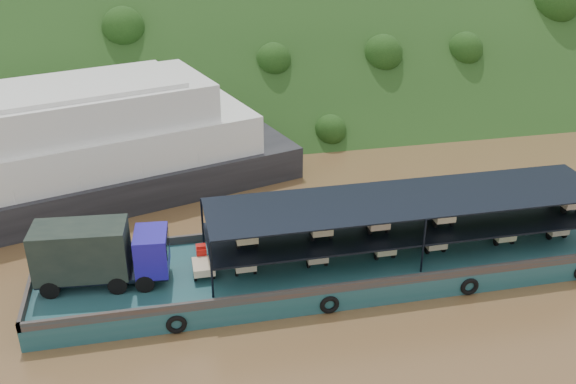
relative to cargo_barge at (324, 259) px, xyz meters
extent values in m
plane|color=brown|center=(0.92, 1.91, -1.17)|extent=(160.00, 160.00, 0.00)
cube|color=#193513|center=(0.92, 37.91, -1.17)|extent=(140.00, 39.60, 39.60)
cube|color=#154649|center=(1.35, 0.01, -0.57)|extent=(35.00, 7.00, 1.20)
cube|color=#592D19|center=(1.35, 3.41, 0.28)|extent=(35.00, 0.20, 0.50)
cube|color=#592D19|center=(1.35, -3.39, 0.28)|extent=(35.00, 0.20, 0.50)
cube|color=#592D19|center=(-16.05, 0.01, 0.28)|extent=(0.20, 7.00, 0.50)
torus|color=black|center=(-8.65, -3.54, -0.62)|extent=(1.06, 0.26, 1.06)
torus|color=black|center=(-0.65, -3.54, -0.62)|extent=(1.06, 0.26, 1.06)
torus|color=black|center=(7.35, -3.54, -0.62)|extent=(1.06, 0.26, 1.06)
cylinder|color=black|center=(-14.86, -0.77, 0.54)|extent=(1.03, 0.44, 1.00)
cylinder|color=black|center=(-14.67, 1.33, 0.54)|extent=(1.03, 0.44, 1.00)
cylinder|color=black|center=(-11.46, -1.07, 0.54)|extent=(1.03, 0.44, 1.00)
cylinder|color=black|center=(-11.27, 1.03, 0.54)|extent=(1.03, 0.44, 1.00)
cylinder|color=black|center=(-10.06, -1.20, 0.54)|extent=(1.03, 0.44, 1.00)
cylinder|color=black|center=(-9.88, 0.90, 0.54)|extent=(1.03, 0.44, 1.00)
cube|color=black|center=(-12.17, 0.05, 0.69)|extent=(6.99, 2.80, 0.20)
cube|color=#1F169A|center=(-9.57, -0.18, 1.84)|extent=(1.91, 2.55, 2.21)
cube|color=black|center=(-8.72, -0.26, 2.24)|extent=(0.24, 2.00, 0.90)
cube|color=black|center=(-13.17, 0.14, 2.14)|extent=(5.01, 2.83, 2.81)
cube|color=black|center=(4.85, 0.01, 1.69)|extent=(23.00, 5.00, 0.12)
cube|color=black|center=(4.85, 0.01, 3.33)|extent=(23.00, 5.00, 0.08)
cylinder|color=black|center=(-6.65, -2.49, 1.68)|extent=(0.12, 0.12, 3.30)
cylinder|color=black|center=(-6.65, 2.51, 1.68)|extent=(0.12, 0.12, 3.30)
cylinder|color=black|center=(4.85, -2.49, 1.68)|extent=(0.12, 0.12, 3.30)
cylinder|color=black|center=(4.85, 2.51, 1.68)|extent=(0.12, 0.12, 3.30)
cylinder|color=black|center=(16.35, 2.51, 1.68)|extent=(0.12, 0.12, 3.30)
cylinder|color=black|center=(-4.67, 1.06, 0.29)|extent=(0.12, 0.52, 0.52)
cylinder|color=black|center=(-5.17, -0.74, 0.29)|extent=(0.14, 0.52, 0.52)
cylinder|color=black|center=(-4.17, -0.74, 0.29)|extent=(0.14, 0.52, 0.52)
cube|color=beige|center=(-4.67, -0.39, 0.63)|extent=(1.15, 1.50, 0.44)
cube|color=red|center=(-4.67, 0.76, 0.81)|extent=(0.55, 0.80, 0.80)
cube|color=red|center=(-4.67, 0.56, 1.31)|extent=(0.50, 0.10, 0.10)
cylinder|color=black|center=(-0.63, 1.06, 0.29)|extent=(0.12, 0.52, 0.52)
cylinder|color=black|center=(-1.13, -0.74, 0.29)|extent=(0.14, 0.52, 0.52)
cylinder|color=black|center=(-0.13, -0.74, 0.29)|extent=(0.14, 0.52, 0.52)
cube|color=#C9B38E|center=(-0.63, -0.39, 0.63)|extent=(1.15, 1.50, 0.44)
cube|color=#B1230B|center=(-0.63, 0.76, 0.81)|extent=(0.55, 0.80, 0.80)
cube|color=#B1230B|center=(-0.63, 0.56, 1.31)|extent=(0.50, 0.10, 0.10)
cylinder|color=black|center=(3.36, 1.06, 0.29)|extent=(0.12, 0.52, 0.52)
cylinder|color=black|center=(2.86, -0.74, 0.29)|extent=(0.14, 0.52, 0.52)
cylinder|color=black|center=(3.86, -0.74, 0.29)|extent=(0.14, 0.52, 0.52)
cube|color=beige|center=(3.36, -0.39, 0.63)|extent=(1.15, 1.50, 0.44)
cube|color=#B80C1E|center=(3.36, 0.76, 0.81)|extent=(0.55, 0.80, 0.80)
cube|color=#B80C1E|center=(3.36, 0.56, 1.31)|extent=(0.50, 0.10, 0.10)
cylinder|color=black|center=(6.46, 1.06, 0.29)|extent=(0.12, 0.52, 0.52)
cylinder|color=black|center=(5.96, -0.74, 0.29)|extent=(0.14, 0.52, 0.52)
cylinder|color=black|center=(6.96, -0.74, 0.29)|extent=(0.14, 0.52, 0.52)
cube|color=beige|center=(6.46, -0.39, 0.63)|extent=(1.15, 1.50, 0.44)
cube|color=#A8120B|center=(6.46, 0.76, 0.81)|extent=(0.55, 0.80, 0.80)
cube|color=#A8120B|center=(6.46, 0.56, 1.31)|extent=(0.50, 0.10, 0.10)
cylinder|color=black|center=(10.82, 1.06, 0.29)|extent=(0.12, 0.52, 0.52)
cylinder|color=black|center=(10.32, -0.74, 0.29)|extent=(0.14, 0.52, 0.52)
cylinder|color=black|center=(11.32, -0.74, 0.29)|extent=(0.14, 0.52, 0.52)
cube|color=beige|center=(10.82, -0.39, 0.63)|extent=(1.15, 1.50, 0.44)
cube|color=#A90D0B|center=(10.82, 0.76, 0.81)|extent=(0.55, 0.80, 0.80)
cube|color=#A90D0B|center=(10.82, 0.56, 1.31)|extent=(0.50, 0.10, 0.10)
cylinder|color=black|center=(14.30, 1.06, 0.29)|extent=(0.12, 0.52, 0.52)
cylinder|color=black|center=(13.80, -0.74, 0.29)|extent=(0.14, 0.52, 0.52)
cylinder|color=black|center=(14.80, -0.74, 0.29)|extent=(0.14, 0.52, 0.52)
cube|color=beige|center=(14.30, -0.39, 0.63)|extent=(1.15, 1.50, 0.44)
cube|color=red|center=(14.30, 0.76, 0.81)|extent=(0.55, 0.80, 0.80)
cube|color=red|center=(14.30, 0.56, 1.31)|extent=(0.50, 0.10, 0.10)
cylinder|color=black|center=(-6.92, 1.06, 0.29)|extent=(0.12, 0.52, 0.52)
cylinder|color=black|center=(-7.42, -0.74, 0.29)|extent=(0.14, 0.52, 0.52)
cylinder|color=black|center=(-6.42, -0.74, 0.29)|extent=(0.14, 0.52, 0.52)
cube|color=beige|center=(-6.92, -0.39, 0.63)|extent=(1.15, 1.50, 0.44)
cube|color=red|center=(-6.92, 0.76, 0.81)|extent=(0.55, 0.80, 0.80)
cube|color=red|center=(-6.92, 0.56, 1.31)|extent=(0.50, 0.10, 0.10)
cylinder|color=black|center=(-4.54, 1.06, 2.01)|extent=(0.12, 0.52, 0.52)
cylinder|color=black|center=(-5.04, -0.74, 2.01)|extent=(0.14, 0.52, 0.52)
cylinder|color=black|center=(-4.04, -0.74, 2.01)|extent=(0.14, 0.52, 0.52)
cube|color=#BDB386|center=(-4.54, -0.39, 2.35)|extent=(1.15, 1.50, 0.44)
cube|color=#1A399E|center=(-4.54, 0.76, 2.53)|extent=(0.55, 0.80, 0.80)
cube|color=#1A399E|center=(-4.54, 0.56, 3.03)|extent=(0.50, 0.10, 0.10)
cylinder|color=black|center=(-0.42, 1.06, 2.01)|extent=(0.12, 0.52, 0.52)
cylinder|color=black|center=(-0.92, -0.74, 2.01)|extent=(0.14, 0.52, 0.52)
cylinder|color=black|center=(0.08, -0.74, 2.01)|extent=(0.14, 0.52, 0.52)
cube|color=tan|center=(-0.42, -0.39, 2.35)|extent=(1.15, 1.50, 0.44)
cube|color=#C7BF8D|center=(-0.42, 0.76, 2.53)|extent=(0.55, 0.80, 0.80)
cube|color=#C7BF8D|center=(-0.42, 0.56, 3.03)|extent=(0.50, 0.10, 0.10)
cylinder|color=black|center=(2.87, 1.06, 2.01)|extent=(0.12, 0.52, 0.52)
cylinder|color=black|center=(2.37, -0.74, 2.01)|extent=(0.14, 0.52, 0.52)
cylinder|color=black|center=(3.37, -0.74, 2.01)|extent=(0.14, 0.52, 0.52)
cube|color=tan|center=(2.87, -0.39, 2.35)|extent=(1.15, 1.50, 0.44)
cube|color=red|center=(2.87, 0.76, 2.53)|extent=(0.55, 0.80, 0.80)
cube|color=red|center=(2.87, 0.56, 3.03)|extent=(0.50, 0.10, 0.10)
cylinder|color=black|center=(6.77, 1.06, 2.01)|extent=(0.12, 0.52, 0.52)
cylinder|color=black|center=(6.27, -0.74, 2.01)|extent=(0.14, 0.52, 0.52)
cylinder|color=black|center=(7.27, -0.74, 2.01)|extent=(0.14, 0.52, 0.52)
cube|color=beige|center=(6.77, -0.39, 2.35)|extent=(1.15, 1.50, 0.44)
cube|color=tan|center=(6.77, 0.76, 2.53)|extent=(0.55, 0.80, 0.80)
cube|color=tan|center=(6.77, 0.56, 3.03)|extent=(0.50, 0.10, 0.10)
cylinder|color=black|center=(14.91, 1.06, 2.01)|extent=(0.12, 0.52, 0.52)
cylinder|color=black|center=(14.41, -0.74, 2.01)|extent=(0.14, 0.52, 0.52)
cube|color=#CDB391|center=(14.91, -0.39, 2.35)|extent=(1.15, 1.50, 0.44)
cube|color=#BEB986|center=(14.91, 0.76, 2.53)|extent=(0.55, 0.80, 0.80)
cube|color=#BEB986|center=(14.91, 0.56, 3.03)|extent=(0.50, 0.10, 0.10)
cube|color=black|center=(-19.13, 12.61, 0.06)|extent=(42.17, 21.60, 2.46)
cube|color=white|center=(-19.13, 12.61, 2.73)|extent=(35.99, 18.85, 2.87)
camera|label=1|loc=(-8.61, -30.26, 19.53)|focal=40.00mm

